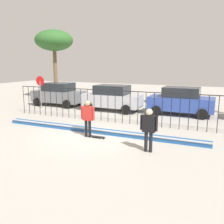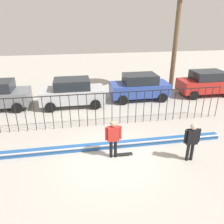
% 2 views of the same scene
% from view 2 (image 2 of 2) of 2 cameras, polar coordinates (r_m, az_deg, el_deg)
% --- Properties ---
extents(ground_plane, '(60.00, 60.00, 0.00)m').
position_cam_2_polar(ground_plane, '(10.14, 0.53, -11.32)').
color(ground_plane, '#ADA89E').
extents(bowl_coping_ledge, '(11.00, 0.41, 0.27)m').
position_cam_2_polar(bowl_coping_ledge, '(10.71, -0.23, -8.46)').
color(bowl_coping_ledge, '#235699').
rests_on(bowl_coping_ledge, ground).
extents(perimeter_fence, '(14.04, 0.04, 1.93)m').
position_cam_2_polar(perimeter_fence, '(12.40, -2.13, 1.58)').
color(perimeter_fence, black).
rests_on(perimeter_fence, ground).
extents(skateboarder, '(0.71, 0.27, 1.76)m').
position_cam_2_polar(skateboarder, '(9.58, 0.33, -6.11)').
color(skateboarder, black).
rests_on(skateboarder, ground).
extents(skateboard, '(0.80, 0.20, 0.07)m').
position_cam_2_polar(skateboard, '(10.20, 2.99, -10.72)').
color(skateboard, black).
rests_on(skateboard, ground).
extents(camera_operator, '(0.71, 0.27, 1.75)m').
position_cam_2_polar(camera_operator, '(9.95, 19.73, -6.46)').
color(camera_operator, black).
rests_on(camera_operator, ground).
extents(parked_car_silver, '(4.30, 2.12, 1.90)m').
position_cam_2_polar(parked_car_silver, '(15.56, -10.08, 5.00)').
color(parked_car_silver, '#B7BABF').
rests_on(parked_car_silver, ground).
extents(parked_car_blue, '(4.30, 2.12, 1.90)m').
position_cam_2_polar(parked_car_blue, '(16.71, 7.08, 6.45)').
color(parked_car_blue, '#2D479E').
rests_on(parked_car_blue, ground).
extents(parked_car_red, '(4.30, 2.12, 1.90)m').
position_cam_2_polar(parked_car_red, '(19.06, 23.00, 6.88)').
color(parked_car_red, '#B2231E').
rests_on(parked_car_red, ground).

